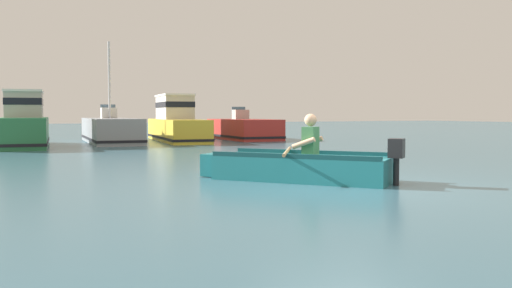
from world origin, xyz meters
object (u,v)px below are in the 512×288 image
moored_boat_green (24,125)px  moored_boat_red (243,130)px  moored_boat_yellow (176,123)px  rowboat_with_person (299,166)px  moored_boat_grey (111,131)px

moored_boat_green → moored_boat_red: bearing=8.8°
moored_boat_yellow → moored_boat_red: size_ratio=1.39×
moored_boat_yellow → moored_boat_red: bearing=-0.8°
rowboat_with_person → moored_boat_yellow: bearing=80.1°
moored_boat_grey → moored_boat_red: size_ratio=1.33×
rowboat_with_person → moored_boat_red: moored_boat_red is taller
rowboat_with_person → moored_boat_yellow: size_ratio=0.48×
rowboat_with_person → moored_boat_grey: (-0.31, 14.51, 0.23)m
moored_boat_green → moored_boat_red: moored_boat_green is taller
moored_boat_red → moored_boat_grey: bearing=-179.6°
moored_boat_green → moored_boat_grey: bearing=22.8°
moored_boat_grey → moored_boat_yellow: bearing=1.8°
moored_boat_yellow → moored_boat_green: bearing=-166.4°
moored_boat_green → moored_boat_yellow: moored_boat_green is taller
rowboat_with_person → moored_boat_red: size_ratio=0.66×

